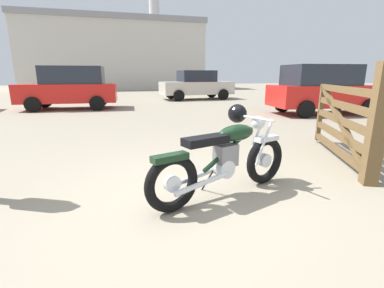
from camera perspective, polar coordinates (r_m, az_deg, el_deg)
name	(u,v)px	position (r m, az deg, el deg)	size (l,w,h in m)	color
ground_plane	(201,197)	(3.38, 1.90, -10.97)	(80.00, 80.00, 0.00)	gray
vintage_motorcycle	(226,156)	(3.34, 7.14, -2.39)	(1.99, 0.99, 1.07)	black
timber_gate	(348,121)	(5.11, 29.57, 4.09)	(1.09, 2.40, 1.60)	brown
red_hatchback_near	(323,89)	(11.36, 25.47, 10.22)	(4.01, 2.04, 1.78)	black
white_estate_far	(196,85)	(16.65, 0.93, 12.12)	(4.34, 2.22, 1.67)	black
silver_sedan_mid	(70,87)	(12.95, -23.88, 10.70)	(3.93, 1.90, 1.78)	black
industrial_building	(116,55)	(32.10, -15.38, 17.29)	(17.54, 10.46, 13.24)	beige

